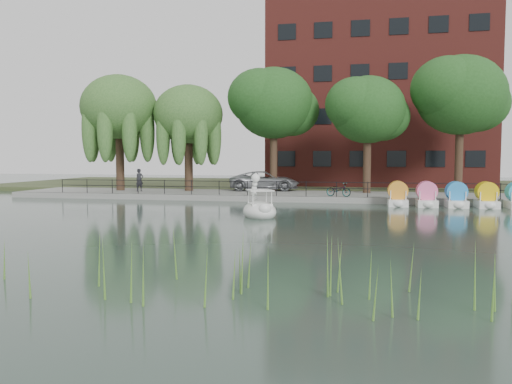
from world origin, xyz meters
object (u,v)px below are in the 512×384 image
(minivan, at_px, (264,179))
(pedestrian, at_px, (140,178))
(bicycle, at_px, (339,189))
(swan_boat, at_px, (259,207))

(minivan, height_order, pedestrian, pedestrian)
(minivan, distance_m, pedestrian, 9.58)
(bicycle, relative_size, swan_boat, 0.58)
(pedestrian, bearing_deg, bicycle, -64.06)
(pedestrian, bearing_deg, minivan, -38.99)
(minivan, height_order, bicycle, minivan)
(minivan, bearing_deg, swan_boat, 179.81)
(bicycle, height_order, pedestrian, pedestrian)
(bicycle, xyz_separation_m, pedestrian, (-15.05, 1.96, 0.49))
(minivan, distance_m, swan_boat, 14.00)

